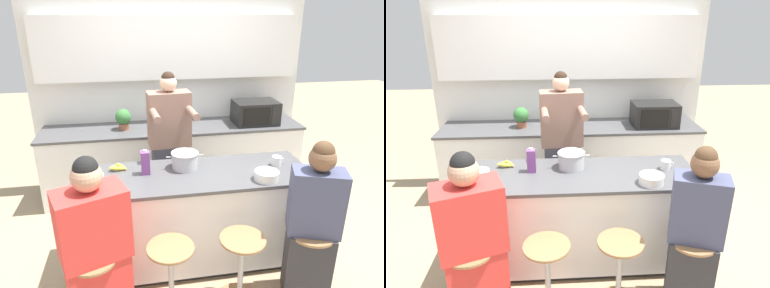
{
  "view_description": "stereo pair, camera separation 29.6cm",
  "coord_description": "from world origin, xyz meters",
  "views": [
    {
      "loc": [
        -0.48,
        -2.65,
        2.23
      ],
      "look_at": [
        0.0,
        0.07,
        1.16
      ],
      "focal_mm": 32.0,
      "sensor_mm": 36.0,
      "label": 1
    },
    {
      "loc": [
        -0.18,
        -2.68,
        2.23
      ],
      "look_at": [
        0.0,
        0.07,
        1.16
      ],
      "focal_mm": 32.0,
      "sensor_mm": 36.0,
      "label": 2
    }
  ],
  "objects": [
    {
      "name": "potted_plant",
      "position": [
        -0.61,
        1.38,
        1.04
      ],
      "size": [
        0.19,
        0.19,
        0.25
      ],
      "color": "#93563D",
      "rests_on": "back_counter"
    },
    {
      "name": "bar_stool_rightmost",
      "position": [
        0.83,
        -0.6,
        0.33
      ],
      "size": [
        0.38,
        0.38,
        0.62
      ],
      "color": "#997047",
      "rests_on": "ground_plane"
    },
    {
      "name": "back_counter",
      "position": [
        0.0,
        1.38,
        0.45
      ],
      "size": [
        3.21,
        0.66,
        0.9
      ],
      "color": "white",
      "rests_on": "ground_plane"
    },
    {
      "name": "ground_plane",
      "position": [
        0.0,
        0.0,
        0.0
      ],
      "size": [
        16.0,
        16.0,
        0.0
      ],
      "primitive_type": "plane",
      "color": "tan"
    },
    {
      "name": "coffee_cup_near",
      "position": [
        0.78,
        0.04,
        0.95
      ],
      "size": [
        0.12,
        0.09,
        0.09
      ],
      "color": "white",
      "rests_on": "kitchen_island"
    },
    {
      "name": "microwave",
      "position": [
        1.04,
        1.34,
        1.04
      ],
      "size": [
        0.54,
        0.4,
        0.29
      ],
      "color": "black",
      "rests_on": "back_counter"
    },
    {
      "name": "bar_stool_leftmost",
      "position": [
        -0.83,
        -0.62,
        0.33
      ],
      "size": [
        0.38,
        0.38,
        0.62
      ],
      "color": "#997047",
      "rests_on": "ground_plane"
    },
    {
      "name": "person_seated_near",
      "position": [
        0.84,
        -0.59,
        0.63
      ],
      "size": [
        0.44,
        0.37,
        1.38
      ],
      "rotation": [
        0.0,
        0.0,
        -0.34
      ],
      "color": "#333338",
      "rests_on": "ground_plane"
    },
    {
      "name": "fruit_bowl",
      "position": [
        -0.84,
        -0.05,
        0.95
      ],
      "size": [
        0.18,
        0.18,
        0.08
      ],
      "color": "silver",
      "rests_on": "kitchen_island"
    },
    {
      "name": "juice_carton",
      "position": [
        -0.41,
        0.07,
        1.02
      ],
      "size": [
        0.07,
        0.07,
        0.22
      ],
      "color": "#7A428E",
      "rests_on": "kitchen_island"
    },
    {
      "name": "bar_stool_center_right",
      "position": [
        0.28,
        -0.59,
        0.33
      ],
      "size": [
        0.38,
        0.38,
        0.62
      ],
      "color": "#997047",
      "rests_on": "ground_plane"
    },
    {
      "name": "person_wrapped_blanket",
      "position": [
        -0.8,
        -0.59,
        0.65
      ],
      "size": [
        0.54,
        0.43,
        1.38
      ],
      "rotation": [
        0.0,
        0.0,
        0.36
      ],
      "color": "red",
      "rests_on": "ground_plane"
    },
    {
      "name": "kitchen_island",
      "position": [
        0.0,
        0.0,
        0.46
      ],
      "size": [
        2.08,
        0.69,
        0.91
      ],
      "color": "black",
      "rests_on": "ground_plane"
    },
    {
      "name": "cooking_pot",
      "position": [
        -0.06,
        0.12,
        0.99
      ],
      "size": [
        0.33,
        0.25,
        0.15
      ],
      "color": "#B7BABC",
      "rests_on": "kitchen_island"
    },
    {
      "name": "mixing_bowl_steel",
      "position": [
        0.58,
        -0.23,
        0.95
      ],
      "size": [
        0.2,
        0.2,
        0.08
      ],
      "color": "white",
      "rests_on": "kitchen_island"
    },
    {
      "name": "banana_bunch",
      "position": [
        -0.65,
        0.19,
        0.94
      ],
      "size": [
        0.17,
        0.12,
        0.06
      ],
      "color": "yellow",
      "rests_on": "kitchen_island"
    },
    {
      "name": "wall_back",
      "position": [
        0.0,
        1.69,
        1.54
      ],
      "size": [
        3.46,
        0.22,
        2.7
      ],
      "color": "silver",
      "rests_on": "ground_plane"
    },
    {
      "name": "person_cooking",
      "position": [
        -0.13,
        0.68,
        0.83
      ],
      "size": [
        0.47,
        0.56,
        1.69
      ],
      "rotation": [
        0.0,
        0.0,
        0.08
      ],
      "color": "#383842",
      "rests_on": "ground_plane"
    },
    {
      "name": "bar_stool_center_left",
      "position": [
        -0.28,
        -0.59,
        0.33
      ],
      "size": [
        0.38,
        0.38,
        0.62
      ],
      "color": "#997047",
      "rests_on": "ground_plane"
    }
  ]
}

